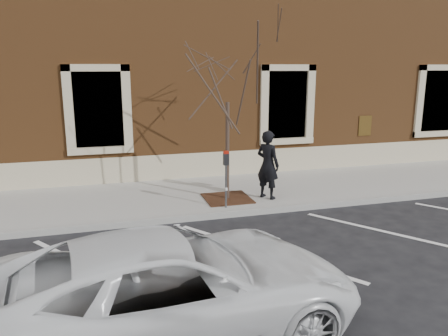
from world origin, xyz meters
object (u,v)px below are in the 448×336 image
object	(u,v)px
parking_meter	(226,169)
sapling	(228,74)
man	(268,165)
white_truck	(169,288)

from	to	relation	value
parking_meter	sapling	bearing A→B (deg)	68.12
parking_meter	sapling	distance (m)	2.40
man	parking_meter	world-z (taller)	man
white_truck	parking_meter	bearing A→B (deg)	-30.35
man	parking_meter	size ratio (longest dim) A/B	1.27
parking_meter	white_truck	distance (m)	5.28
parking_meter	white_truck	xyz separation A→B (m)	(-2.19, -4.79, -0.43)
man	white_truck	xyz separation A→B (m)	(-3.51, -5.29, -0.34)
man	parking_meter	distance (m)	1.41
parking_meter	sapling	xyz separation A→B (m)	(0.25, 0.70, 2.28)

